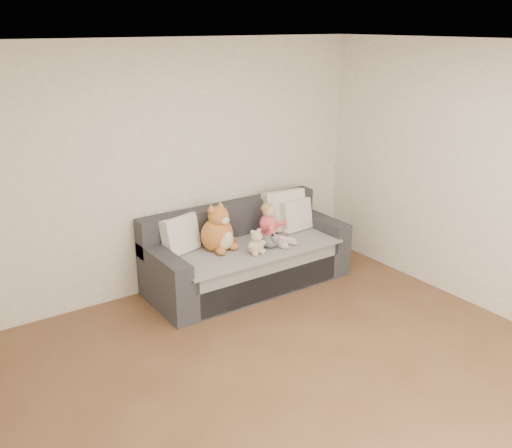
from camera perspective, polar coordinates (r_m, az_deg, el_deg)
The scene contains 10 objects.
room_shell at distance 4.31m, azimuth 4.34°, elevation 0.05°, with size 5.00×5.00×5.00m.
sofa at distance 6.24m, azimuth -0.99°, elevation -3.33°, with size 2.20×0.94×0.85m.
cushion_left at distance 5.93m, azimuth -7.58°, elevation -1.05°, with size 0.45×0.30×0.40m.
cushion_right_back at distance 6.53m, azimuth 2.84°, elevation 1.38°, with size 0.51×0.27×0.47m.
cushion_right_front at distance 6.53m, azimuth 4.01°, elevation 0.89°, with size 0.40×0.20×0.37m.
toddler at distance 6.17m, azimuth 1.48°, elevation -0.15°, with size 0.30×0.44×0.43m.
plush_cat at distance 5.95m, azimuth -3.79°, elevation -0.79°, with size 0.43×0.41×0.54m.
teddy_bear at distance 5.86m, azimuth 0.03°, elevation -2.00°, with size 0.22×0.16×0.28m.
plush_cow at distance 6.03m, azimuth 1.45°, elevation -1.69°, with size 0.15×0.23×0.19m.
sippy_cup at distance 6.07m, azimuth 0.58°, elevation -1.66°, with size 0.11×0.09×0.12m.
Camera 1 is at (-2.56, -2.73, 2.74)m, focal length 40.00 mm.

